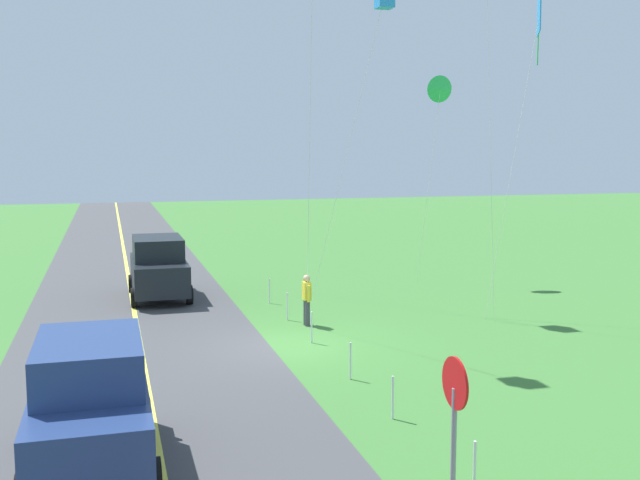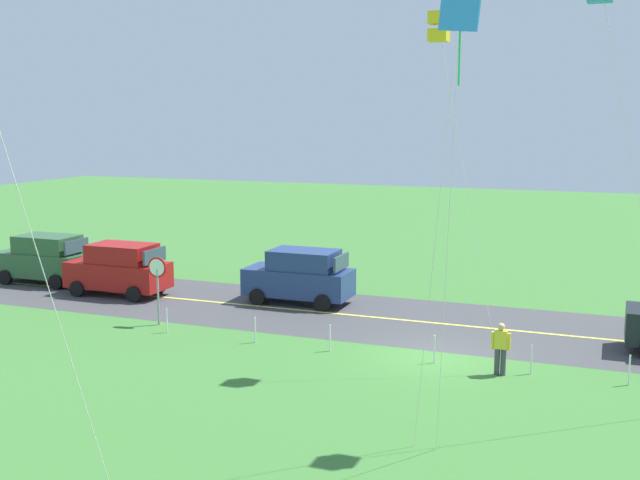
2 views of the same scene
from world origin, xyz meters
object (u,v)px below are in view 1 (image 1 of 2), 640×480
Objects in this scene: car_suv_foreground at (90,403)px; kite_blue_mid at (440,90)px; stop_sign at (455,409)px; kite_yellow_high at (538,21)px; car_parked_west_near at (159,267)px; person_adult_near at (307,298)px.

car_suv_foreground is 21.57m from kite_blue_mid.
kite_yellow_high is (-12.67, 9.08, 7.81)m from stop_sign.
car_parked_west_near is at bearing -170.98° from stop_sign.
stop_sign is (18.39, 2.92, 0.65)m from car_parked_west_near.
car_parked_west_near is 0.52× the size of kite_blue_mid.
kite_blue_mid is at bearing 144.71° from person_adult_near.
car_parked_west_near reaches higher than person_adult_near.
stop_sign reaches higher than person_adult_near.
kite_blue_mid is (-15.33, 13.60, 6.74)m from car_suv_foreground.
kite_yellow_high is (5.71, 11.99, 8.46)m from car_parked_west_near.
stop_sign is 17.44m from kite_yellow_high.
car_suv_foreground is at bearing -20.57° from person_adult_near.
car_suv_foreground is at bearing -57.25° from kite_yellow_high.
person_adult_near is 0.15× the size of kite_yellow_high.
car_parked_west_near is 18.63m from stop_sign.
kite_yellow_high reaches higher than kite_blue_mid.
person_adult_near is at bearing 145.34° from car_suv_foreground.
car_suv_foreground is 0.42× the size of kite_yellow_high.
kite_yellow_high is at bearing 144.39° from stop_sign.
car_suv_foreground is 1.00× the size of car_parked_west_near.
car_parked_west_near is 15.75m from kite_yellow_high.
kite_yellow_high is at bearing 122.75° from car_suv_foreground.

